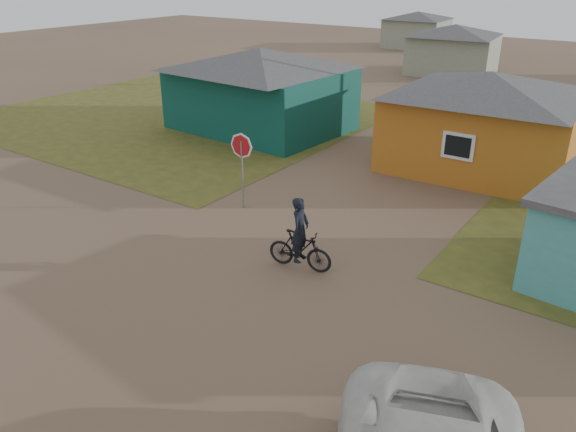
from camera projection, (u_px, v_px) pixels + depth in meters
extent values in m
plane|color=brown|center=(205.00, 298.00, 14.22)|extent=(120.00, 120.00, 0.00)
cube|color=brown|center=(177.00, 115.00, 31.22)|extent=(20.00, 18.00, 0.00)
cube|color=#0B3D35|center=(261.00, 99.00, 28.11)|extent=(8.40, 6.54, 3.00)
pyramid|color=#3D3D3F|center=(260.00, 58.00, 27.29)|extent=(8.93, 7.08, 1.00)
cube|color=#B9681C|center=(483.00, 131.00, 22.76)|extent=(7.21, 6.24, 3.00)
pyramid|color=#3D3D3F|center=(490.00, 83.00, 21.95)|extent=(7.72, 6.76, 0.90)
cube|color=silver|center=(458.00, 146.00, 20.43)|extent=(1.20, 0.06, 1.00)
cube|color=black|center=(458.00, 146.00, 20.41)|extent=(0.95, 0.04, 0.75)
cube|color=gray|center=(453.00, 55.00, 42.17)|extent=(6.49, 5.60, 2.80)
pyramid|color=#3D3D3F|center=(455.00, 30.00, 41.43)|extent=(7.04, 6.15, 0.80)
cube|color=gray|center=(416.00, 33.00, 55.32)|extent=(5.75, 5.28, 2.70)
pyramid|color=#3D3D3F|center=(418.00, 15.00, 54.62)|extent=(6.28, 5.81, 0.70)
cylinder|color=gray|center=(242.00, 175.00, 18.96)|extent=(0.07, 0.07, 2.40)
imported|color=black|center=(300.00, 250.00, 15.40)|extent=(1.92, 0.82, 1.12)
imported|color=black|center=(300.00, 230.00, 15.14)|extent=(0.54, 0.73, 1.84)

